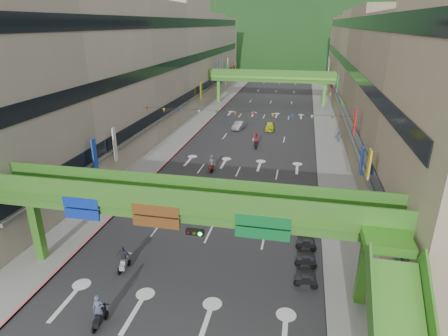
{
  "coord_description": "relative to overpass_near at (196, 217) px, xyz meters",
  "views": [
    {
      "loc": [
        6.69,
        -13.89,
        16.15
      ],
      "look_at": [
        0.0,
        18.0,
        3.5
      ],
      "focal_mm": 30.0,
      "sensor_mm": 36.0,
      "label": 1
    }
  ],
  "objects": [
    {
      "name": "car_yellow",
      "position": [
        0.93,
        39.59,
        -4.58
      ],
      "size": [
        1.69,
        3.75,
        1.25
      ],
      "primitive_type": "imported",
      "rotation": [
        0.0,
        0.0,
        0.06
      ],
      "color": "yellow",
      "rests_on": "ground"
    },
    {
      "name": "hill_left",
      "position": [
        -15.93,
        154.62,
        -5.21
      ],
      "size": [
        168.0,
        140.0,
        112.0
      ],
      "primitive_type": "ellipsoid",
      "color": "#1C4419",
      "rests_on": "ground"
    },
    {
      "name": "sidewalk_right",
      "position": [
        10.07,
        44.62,
        -5.13
      ],
      "size": [
        4.0,
        140.0,
        0.15
      ],
      "primitive_type": "cube",
      "color": "gray",
      "rests_on": "ground"
    },
    {
      "name": "parked_scooter_row",
      "position": [
        6.87,
        5.73,
        -4.68
      ],
      "size": [
        1.6,
        9.36,
        1.08
      ],
      "color": "black",
      "rests_on": "ground"
    },
    {
      "name": "building_row_left",
      "position": [
        -19.86,
        44.62,
        4.25
      ],
      "size": [
        12.8,
        95.0,
        19.0
      ],
      "color": "#9E937F",
      "rests_on": "ground"
    },
    {
      "name": "overpass_far",
      "position": [
        -0.93,
        59.62,
        0.2
      ],
      "size": [
        28.0,
        2.2,
        7.1
      ],
      "color": "#4C9E2D",
      "rests_on": "ground"
    },
    {
      "name": "pedestrian_dark",
      "position": [
        8.87,
        9.34,
        -4.39
      ],
      "size": [
        1.03,
        0.74,
        1.62
      ],
      "primitive_type": "imported",
      "rotation": [
        0.0,
        0.0,
        -0.4
      ],
      "color": "black",
      "rests_on": "ground"
    },
    {
      "name": "sidewalk_left",
      "position": [
        -11.93,
        44.62,
        -5.13
      ],
      "size": [
        4.0,
        140.0,
        0.15
      ],
      "primitive_type": "cube",
      "color": "gray",
      "rests_on": "ground"
    },
    {
      "name": "overpass_near",
      "position": [
        0.0,
        0.0,
        0.0
      ],
      "size": [
        28.0,
        12.27,
        7.1
      ],
      "color": "#4C9E2D",
      "rests_on": "ground"
    },
    {
      "name": "scooter_rider_mid",
      "position": [
        -0.01,
        29.74,
        -4.05
      ],
      "size": [
        0.96,
        1.6,
        2.21
      ],
      "color": "black",
      "rests_on": "ground"
    },
    {
      "name": "scooter_rider_near",
      "position": [
        -4.59,
        -4.38,
        -4.26
      ],
      "size": [
        0.7,
        1.6,
        2.04
      ],
      "color": "black",
      "rests_on": "ground"
    },
    {
      "name": "bunting_string",
      "position": [
        -0.93,
        24.62,
        0.75
      ],
      "size": [
        26.0,
        0.36,
        0.47
      ],
      "color": "black",
      "rests_on": "ground"
    },
    {
      "name": "scooter_rider_left",
      "position": [
        -5.56,
        0.68,
        -4.29
      ],
      "size": [
        0.95,
        1.58,
        1.87
      ],
      "color": "gray",
      "rests_on": "ground"
    },
    {
      "name": "pedestrian_red",
      "position": [
        11.27,
        7.74,
        -4.4
      ],
      "size": [
        0.81,
        0.65,
        1.61
      ],
      "primitive_type": "imported",
      "rotation": [
        0.0,
        0.0,
        -0.05
      ],
      "color": "#B0452C",
      "rests_on": "ground"
    },
    {
      "name": "curb_left",
      "position": [
        -10.03,
        44.62,
        -5.12
      ],
      "size": [
        0.2,
        140.0,
        0.18
      ],
      "primitive_type": "cube",
      "color": "#CC5959",
      "rests_on": "ground"
    },
    {
      "name": "scooter_rider_far",
      "position": [
        -3.93,
        20.08,
        -4.19
      ],
      "size": [
        0.88,
        1.6,
        2.02
      ],
      "color": "maroon",
      "rests_on": "ground"
    },
    {
      "name": "curb_right",
      "position": [
        8.17,
        44.62,
        -5.12
      ],
      "size": [
        0.2,
        140.0,
        0.18
      ],
      "primitive_type": "cube",
      "color": "gray",
      "rests_on": "ground"
    },
    {
      "name": "road_slab",
      "position": [
        -0.93,
        44.62,
        -5.2
      ],
      "size": [
        18.0,
        140.0,
        0.02
      ],
      "primitive_type": "cube",
      "color": "#28282B",
      "rests_on": "ground"
    },
    {
      "name": "building_row_right",
      "position": [
        18.0,
        44.62,
        4.25
      ],
      "size": [
        12.8,
        95.0,
        19.0
      ],
      "color": "gray",
      "rests_on": "ground"
    },
    {
      "name": "hill_right",
      "position": [
        24.07,
        174.62,
        -5.21
      ],
      "size": [
        208.0,
        176.0,
        128.0
      ],
      "primitive_type": "ellipsoid",
      "color": "#1C4419",
      "rests_on": "ground"
    },
    {
      "name": "pedestrian_blue",
      "position": [
        11.27,
        34.62,
        -4.4
      ],
      "size": [
        0.76,
        0.49,
        1.61
      ],
      "primitive_type": "imported",
      "rotation": [
        0.0,
        0.0,
        3.15
      ],
      "color": "#313F4F",
      "rests_on": "ground"
    },
    {
      "name": "car_silver",
      "position": [
        -3.98,
        39.13,
        -4.58
      ],
      "size": [
        1.92,
        3.94,
        1.24
      ],
      "primitive_type": "imported",
      "rotation": [
        0.0,
        0.0,
        -0.17
      ],
      "color": "#9B9CA3",
      "rests_on": "ground"
    }
  ]
}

